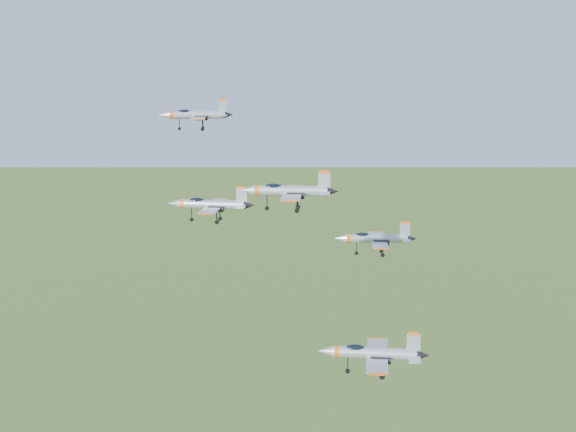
# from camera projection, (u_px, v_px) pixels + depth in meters

# --- Properties ---
(jet_lead) EXTENTS (10.94, 9.18, 2.93)m
(jet_lead) POSITION_uv_depth(u_px,v_px,m) (195.00, 115.00, 117.69)
(jet_lead) COLOR #A3A8AF
(jet_left_high) EXTENTS (12.19, 10.00, 3.27)m
(jet_left_high) POSITION_uv_depth(u_px,v_px,m) (210.00, 204.00, 110.59)
(jet_left_high) COLOR #A3A8AF
(jet_right_high) EXTENTS (11.66, 9.61, 3.12)m
(jet_right_high) POSITION_uv_depth(u_px,v_px,m) (288.00, 191.00, 94.30)
(jet_right_high) COLOR #A3A8AF
(jet_left_low) EXTENTS (12.23, 10.14, 3.27)m
(jet_left_low) POSITION_uv_depth(u_px,v_px,m) (375.00, 238.00, 118.21)
(jet_left_low) COLOR #A3A8AF
(jet_right_low) EXTENTS (13.06, 10.71, 3.51)m
(jet_right_low) POSITION_uv_depth(u_px,v_px,m) (372.00, 353.00, 93.95)
(jet_right_low) COLOR #A3A8AF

